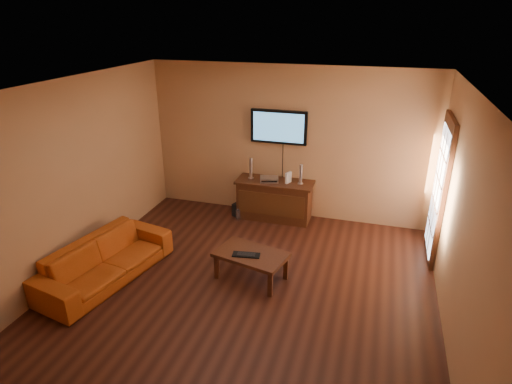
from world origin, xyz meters
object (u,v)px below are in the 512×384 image
at_px(game_console, 288,178).
at_px(subwoofer, 241,209).
at_px(av_receiver, 269,179).
at_px(speaker_right, 301,175).
at_px(bottle, 238,215).
at_px(coffee_table, 251,257).
at_px(speaker_left, 251,169).
at_px(media_console, 274,200).
at_px(television, 279,127).
at_px(keyboard, 246,255).
at_px(sofa, 105,254).

xyz_separation_m(game_console, subwoofer, (-0.86, -0.08, -0.70)).
bearing_deg(av_receiver, speaker_right, -12.35).
distance_m(speaker_right, game_console, 0.22).
relative_size(subwoofer, bottle, 1.06).
height_order(coffee_table, speaker_left, speaker_left).
height_order(media_console, subwoofer, media_console).
bearing_deg(television, subwoofer, -154.06).
relative_size(game_console, subwoofer, 0.81).
relative_size(speaker_left, keyboard, 0.96).
bearing_deg(bottle, speaker_left, 62.97).
xyz_separation_m(av_receiver, keyboard, (0.22, -2.03, -0.34)).
bearing_deg(subwoofer, television, 45.57).
height_order(speaker_left, av_receiver, speaker_left).
height_order(media_console, speaker_left, speaker_left).
height_order(sofa, keyboard, sofa).
height_order(coffee_table, sofa, sofa).
distance_m(sofa, subwoofer, 2.73).
bearing_deg(subwoofer, game_console, 25.10).
distance_m(television, bottle, 1.73).
relative_size(coffee_table, speaker_left, 2.87).
distance_m(television, keyboard, 2.58).
distance_m(media_console, bottle, 0.71).
bearing_deg(media_console, sofa, -125.04).
distance_m(media_console, keyboard, 2.05).
height_order(media_console, game_console, game_console).
bearing_deg(television, game_console, -41.50).
distance_m(speaker_left, av_receiver, 0.38).
distance_m(media_console, speaker_left, 0.69).
relative_size(coffee_table, speaker_right, 3.04).
distance_m(sofa, keyboard, 1.97).
relative_size(media_console, game_console, 7.06).
distance_m(sofa, av_receiver, 3.06).
bearing_deg(game_console, television, 162.65).
relative_size(television, bottle, 4.45).
height_order(media_console, bottle, media_console).
bearing_deg(av_receiver, game_console, -12.32).
relative_size(speaker_left, subwoofer, 1.58).
bearing_deg(speaker_left, bottle, -117.03).
height_order(av_receiver, keyboard, av_receiver).
bearing_deg(coffee_table, subwoofer, 112.64).
height_order(television, speaker_left, television).
xyz_separation_m(sofa, keyboard, (1.90, 0.50, 0.03)).
bearing_deg(sofa, av_receiver, -22.21).
height_order(coffee_table, game_console, game_console).
xyz_separation_m(game_console, keyboard, (-0.12, -2.04, -0.40)).
height_order(speaker_left, keyboard, speaker_left).
height_order(game_console, subwoofer, game_console).
xyz_separation_m(media_console, television, (0.00, 0.22, 1.29)).
distance_m(media_console, television, 1.30).
bearing_deg(media_console, keyboard, -86.53).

